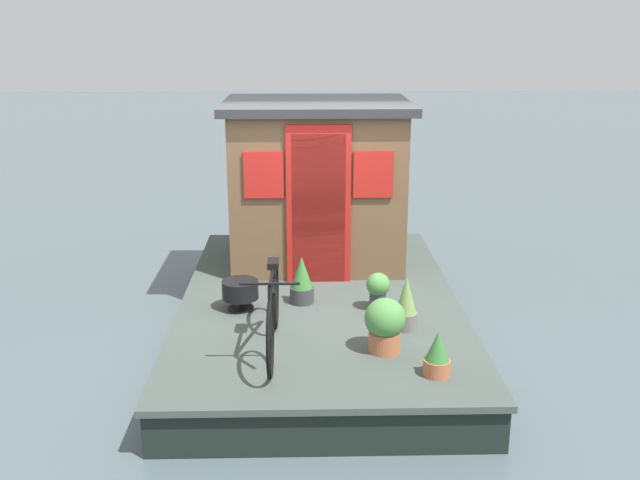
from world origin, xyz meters
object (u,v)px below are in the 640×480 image
bicycle (273,311)px  potted_plant_geranium (302,281)px  potted_plant_lavender (385,324)px  charcoal_grill (240,290)px  houseboat_cabin (317,182)px  potted_plant_rosemary (437,355)px  potted_plant_ivy (378,289)px  potted_plant_succulent (406,304)px

bicycle → potted_plant_geranium: bearing=-12.8°
potted_plant_lavender → charcoal_grill: 1.72m
houseboat_cabin → potted_plant_rosemary: size_ratio=5.57×
potted_plant_rosemary → potted_plant_geranium: 2.03m
potted_plant_ivy → potted_plant_rosemary: bearing=-166.7°
potted_plant_ivy → bicycle: bearing=131.6°
houseboat_cabin → bicycle: size_ratio=1.31×
potted_plant_succulent → charcoal_grill: bearing=71.7°
potted_plant_ivy → charcoal_grill: bearing=88.6°
potted_plant_lavender → potted_plant_rosemary: 0.62m
bicycle → potted_plant_succulent: (0.42, -1.26, -0.12)m
potted_plant_rosemary → charcoal_grill: bearing=49.6°
houseboat_cabin → potted_plant_lavender: houseboat_cabin is taller
potted_plant_lavender → potted_plant_ivy: potted_plant_lavender is taller
houseboat_cabin → charcoal_grill: houseboat_cabin is taller
potted_plant_rosemary → houseboat_cabin: bearing=16.7°
bicycle → charcoal_grill: size_ratio=4.48×
houseboat_cabin → potted_plant_rosemary: houseboat_cabin is taller
potted_plant_ivy → potted_plant_lavender: bearing=177.6°
potted_plant_geranium → potted_plant_rosemary: bearing=-146.0°
potted_plant_lavender → potted_plant_geranium: 1.42m
potted_plant_succulent → potted_plant_geranium: potted_plant_succulent is taller
bicycle → potted_plant_rosemary: size_ratio=4.24×
potted_plant_lavender → potted_plant_ivy: (0.99, -0.04, -0.04)m
houseboat_cabin → potted_plant_succulent: houseboat_cabin is taller
potted_plant_rosemary → bicycle: bearing=68.6°
bicycle → charcoal_grill: bicycle is taller
houseboat_cabin → potted_plant_ivy: bearing=-160.5°
bicycle → potted_plant_rosemary: bearing=-111.4°
potted_plant_geranium → bicycle: bearing=167.2°
bicycle → potted_plant_succulent: size_ratio=3.13×
houseboat_cabin → potted_plant_ivy: houseboat_cabin is taller
bicycle → potted_plant_ivy: bearing=-48.4°
potted_plant_lavender → potted_plant_rosemary: bearing=-140.7°
potted_plant_rosemary → potted_plant_geranium: (1.68, 1.14, 0.05)m
bicycle → potted_plant_geranium: 1.17m
bicycle → potted_plant_geranium: bicycle is taller
bicycle → potted_plant_ivy: (0.93, -1.05, -0.15)m
potted_plant_geranium → charcoal_grill: potted_plant_geranium is taller
bicycle → houseboat_cabin: bearing=-9.8°
potted_plant_succulent → potted_plant_lavender: 0.55m
potted_plant_succulent → potted_plant_rosemary: 0.98m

